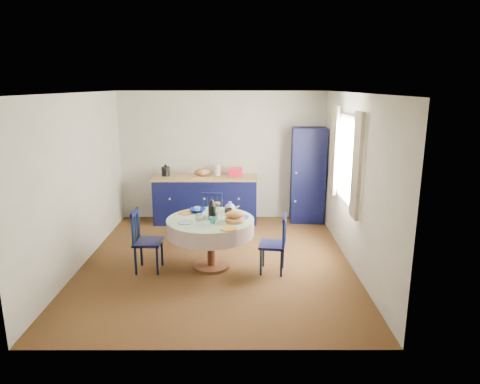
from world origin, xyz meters
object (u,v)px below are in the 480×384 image
object	(u,v)px
chair_right	(275,244)
mug_d	(197,210)
kitchen_counter	(205,198)
dining_table	(211,227)
mug_a	(200,217)
mug_c	(229,212)
chair_far	(211,220)
pantry_cabinet	(308,175)
cobalt_bowl	(198,211)
mug_b	(213,220)
chair_left	(145,240)

from	to	relation	value
chair_right	mug_d	size ratio (longest dim) A/B	9.13
kitchen_counter	chair_right	bearing A→B (deg)	-63.90
mug_d	dining_table	bearing A→B (deg)	-54.78
dining_table	mug_a	size ratio (longest dim) A/B	11.47
kitchen_counter	dining_table	xyz separation A→B (m)	(0.26, -2.21, 0.17)
dining_table	chair_right	distance (m)	0.94
mug_a	mug_c	world-z (taller)	mug_c
mug_a	mug_d	xyz separation A→B (m)	(-0.07, 0.37, 0.00)
mug_c	mug_d	bearing A→B (deg)	165.31
chair_far	pantry_cabinet	bearing A→B (deg)	41.16
pantry_cabinet	dining_table	size ratio (longest dim) A/B	1.47
pantry_cabinet	chair_far	distance (m)	2.27
pantry_cabinet	cobalt_bowl	distance (m)	2.74
chair_right	mug_d	bearing A→B (deg)	-101.46
dining_table	cobalt_bowl	size ratio (longest dim) A/B	5.28
chair_right	mug_c	bearing A→B (deg)	-106.01
mug_b	mug_c	xyz separation A→B (m)	(0.21, 0.41, 0.00)
dining_table	mug_b	size ratio (longest dim) A/B	12.52
cobalt_bowl	pantry_cabinet	bearing A→B (deg)	44.76
chair_left	mug_a	xyz separation A→B (m)	(0.79, 0.02, 0.34)
chair_left	chair_right	bearing A→B (deg)	-90.65
chair_left	mug_b	world-z (taller)	chair_left
mug_a	mug_d	distance (m)	0.38
kitchen_counter	mug_c	world-z (taller)	kitchen_counter
chair_far	chair_left	bearing A→B (deg)	-126.86
mug_a	cobalt_bowl	world-z (taller)	mug_a
pantry_cabinet	chair_left	size ratio (longest dim) A/B	2.04
mug_d	mug_c	bearing A→B (deg)	-14.69
chair_far	kitchen_counter	bearing A→B (deg)	103.24
kitchen_counter	mug_a	xyz separation A→B (m)	(0.10, -2.25, 0.33)
chair_right	pantry_cabinet	bearing A→B (deg)	171.11
mug_d	cobalt_bowl	world-z (taller)	mug_d
pantry_cabinet	mug_a	world-z (taller)	pantry_cabinet
kitchen_counter	chair_far	xyz separation A→B (m)	(0.19, -1.28, -0.02)
chair_left	cobalt_bowl	size ratio (longest dim) A/B	3.81
chair_left	chair_right	world-z (taller)	chair_left
mug_c	mug_d	world-z (taller)	mug_c
mug_b	pantry_cabinet	bearing A→B (deg)	55.57
chair_left	chair_far	xyz separation A→B (m)	(0.88, 0.99, -0.01)
chair_left	mug_a	size ratio (longest dim) A/B	8.26
mug_a	mug_b	distance (m)	0.25
chair_right	mug_c	size ratio (longest dim) A/B	6.96
chair_far	mug_b	size ratio (longest dim) A/B	8.73
mug_b	mug_d	bearing A→B (deg)	116.22
kitchen_counter	mug_c	distance (m)	2.10
chair_right	mug_c	xyz separation A→B (m)	(-0.66, 0.32, 0.37)
mug_b	cobalt_bowl	size ratio (longest dim) A/B	0.42
chair_left	mug_a	bearing A→B (deg)	-87.31
dining_table	mug_d	size ratio (longest dim) A/B	13.48
kitchen_counter	mug_a	world-z (taller)	kitchen_counter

